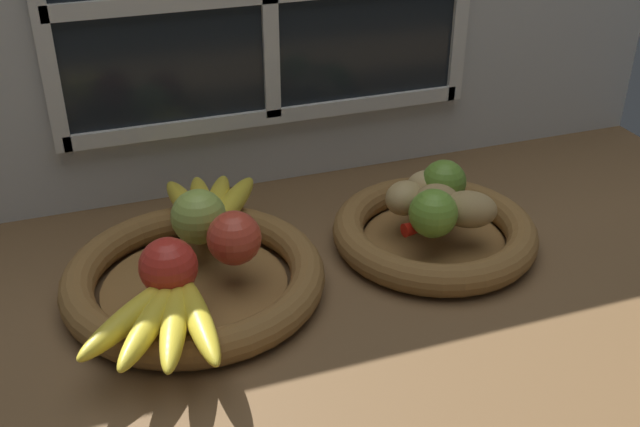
# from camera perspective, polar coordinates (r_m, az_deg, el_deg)

# --- Properties ---
(ground_plane) EXTENTS (1.40, 0.90, 0.03)m
(ground_plane) POSITION_cam_1_polar(r_m,az_deg,el_deg) (1.04, 0.91, -5.02)
(ground_plane) COLOR brown
(back_wall) EXTENTS (1.40, 0.05, 0.55)m
(back_wall) POSITION_cam_1_polar(r_m,az_deg,el_deg) (1.18, -4.13, 14.93)
(back_wall) COLOR silver
(back_wall) RESTS_ON ground_plane
(fruit_bowl_left) EXTENTS (0.34, 0.34, 0.04)m
(fruit_bowl_left) POSITION_cam_1_polar(r_m,az_deg,el_deg) (1.00, -9.48, -4.84)
(fruit_bowl_left) COLOR brown
(fruit_bowl_left) RESTS_ON ground_plane
(fruit_bowl_right) EXTENTS (0.29, 0.29, 0.04)m
(fruit_bowl_right) POSITION_cam_1_polar(r_m,az_deg,el_deg) (1.09, 8.62, -1.42)
(fruit_bowl_right) COLOR brown
(fruit_bowl_right) RESTS_ON ground_plane
(apple_green_back) EXTENTS (0.07, 0.07, 0.07)m
(apple_green_back) POSITION_cam_1_polar(r_m,az_deg,el_deg) (1.01, -9.15, -0.25)
(apple_green_back) COLOR #99B74C
(apple_green_back) RESTS_ON fruit_bowl_left
(apple_red_front) EXTENTS (0.07, 0.07, 0.07)m
(apple_red_front) POSITION_cam_1_polar(r_m,az_deg,el_deg) (0.92, -11.38, -3.95)
(apple_red_front) COLOR red
(apple_red_front) RESTS_ON fruit_bowl_left
(apple_red_right) EXTENTS (0.07, 0.07, 0.07)m
(apple_red_right) POSITION_cam_1_polar(r_m,az_deg,el_deg) (0.96, -6.57, -1.71)
(apple_red_right) COLOR #CC422D
(apple_red_right) RESTS_ON fruit_bowl_left
(banana_bunch_front) EXTENTS (0.16, 0.19, 0.03)m
(banana_bunch_front) POSITION_cam_1_polar(r_m,az_deg,el_deg) (0.87, -11.63, -7.62)
(banana_bunch_front) COLOR yellow
(banana_bunch_front) RESTS_ON fruit_bowl_left
(banana_bunch_back) EXTENTS (0.15, 0.18, 0.03)m
(banana_bunch_back) POSITION_cam_1_polar(r_m,az_deg,el_deg) (1.08, -8.35, 0.56)
(banana_bunch_back) COLOR yellow
(banana_bunch_back) RESTS_ON fruit_bowl_left
(potato_oblong) EXTENTS (0.08, 0.08, 0.05)m
(potato_oblong) POSITION_cam_1_polar(r_m,az_deg,el_deg) (1.07, 6.42, 1.16)
(potato_oblong) COLOR tan
(potato_oblong) RESTS_ON fruit_bowl_right
(potato_back) EXTENTS (0.10, 0.09, 0.05)m
(potato_back) POSITION_cam_1_polar(r_m,az_deg,el_deg) (1.11, 8.70, 2.00)
(potato_back) COLOR tan
(potato_back) RESTS_ON fruit_bowl_right
(potato_small) EXTENTS (0.10, 0.09, 0.05)m
(potato_small) POSITION_cam_1_polar(r_m,az_deg,el_deg) (1.06, 11.15, 0.31)
(potato_small) COLOR #A38451
(potato_small) RESTS_ON fruit_bowl_right
(potato_large) EXTENTS (0.09, 0.08, 0.05)m
(potato_large) POSITION_cam_1_polar(r_m,az_deg,el_deg) (1.07, 8.81, 0.86)
(potato_large) COLOR #A38451
(potato_large) RESTS_ON fruit_bowl_right
(lime_near) EXTENTS (0.07, 0.07, 0.07)m
(lime_near) POSITION_cam_1_polar(r_m,az_deg,el_deg) (1.02, 8.54, 0.01)
(lime_near) COLOR #6B9E33
(lime_near) RESTS_ON fruit_bowl_right
(lime_far) EXTENTS (0.07, 0.07, 0.07)m
(lime_far) POSITION_cam_1_polar(r_m,az_deg,el_deg) (1.11, 9.32, 2.35)
(lime_far) COLOR olive
(lime_far) RESTS_ON fruit_bowl_right
(chili_pepper) EXTENTS (0.14, 0.04, 0.02)m
(chili_pepper) POSITION_cam_1_polar(r_m,az_deg,el_deg) (1.06, 9.52, -0.41)
(chili_pepper) COLOR red
(chili_pepper) RESTS_ON fruit_bowl_right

